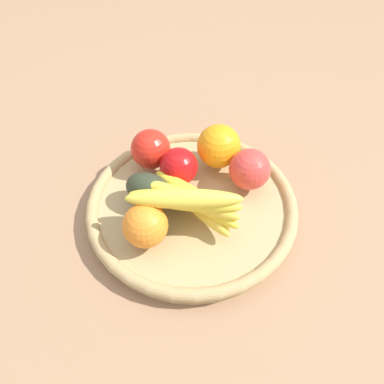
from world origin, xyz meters
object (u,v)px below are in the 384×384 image
object	(u,v)px
apple_0	(179,167)
orange_0	(219,146)
apple_1	(250,169)
orange_1	(145,225)
apple_2	(151,149)
banana_bunch	(189,200)
avocado	(148,189)

from	to	relation	value
apple_0	orange_0	distance (m)	0.09
apple_1	apple_0	bearing A→B (deg)	-17.16
orange_1	orange_0	bearing A→B (deg)	-137.36
orange_0	apple_2	distance (m)	0.13
apple_0	apple_2	xyz separation A→B (m)	(0.04, -0.05, 0.00)
banana_bunch	apple_0	xyz separation A→B (m)	(0.00, -0.09, -0.01)
orange_1	apple_2	distance (m)	0.17
apple_1	orange_1	xyz separation A→B (m)	(0.20, 0.08, -0.00)
orange_0	apple_1	bearing A→B (deg)	119.95
orange_0	apple_0	bearing A→B (deg)	19.81
orange_1	apple_2	size ratio (longest dim) A/B	0.97
apple_0	avocado	bearing A→B (deg)	31.14
orange_0	orange_1	bearing A→B (deg)	42.64
apple_1	avocado	size ratio (longest dim) A/B	0.89
banana_bunch	orange_1	distance (m)	0.08
apple_1	orange_0	world-z (taller)	orange_0
banana_bunch	apple_2	world-z (taller)	banana_bunch
apple_1	apple_2	distance (m)	0.19
banana_bunch	orange_0	distance (m)	0.14
apple_2	apple_1	bearing A→B (deg)	150.78
apple_1	orange_0	xyz separation A→B (m)	(0.04, -0.07, 0.00)
apple_0	orange_1	bearing A→B (deg)	56.62
orange_1	orange_0	distance (m)	0.22
apple_0	orange_0	xyz separation A→B (m)	(-0.08, -0.03, 0.01)
avocado	orange_1	bearing A→B (deg)	78.56
apple_0	apple_2	distance (m)	0.07
apple_0	orange_1	distance (m)	0.14
avocado	orange_0	size ratio (longest dim) A/B	1.02
apple_1	apple_0	xyz separation A→B (m)	(0.12, -0.04, -0.00)
apple_0	apple_2	world-z (taller)	apple_2
apple_1	orange_1	distance (m)	0.21
avocado	apple_0	bearing A→B (deg)	-148.86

